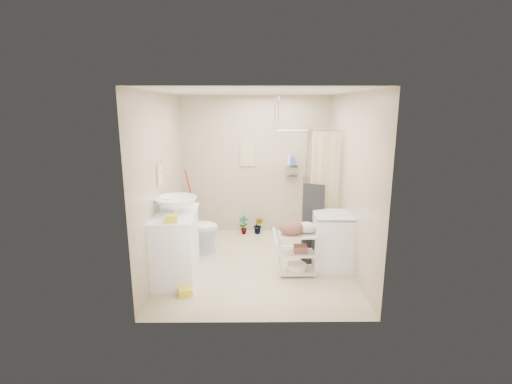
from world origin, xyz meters
TOP-DOWN VIEW (x-y plane):
  - floor at (0.00, 0.00)m, footprint 3.20×3.20m
  - ceiling at (0.00, 0.00)m, footprint 2.80×3.20m
  - wall_back at (0.00, 1.60)m, footprint 2.80×0.04m
  - wall_front at (0.00, -1.60)m, footprint 2.80×0.04m
  - wall_left at (-1.40, 0.00)m, footprint 0.04×3.20m
  - wall_right at (1.40, 0.00)m, footprint 0.04×3.20m
  - vanity at (-1.16, -0.42)m, footprint 0.66×1.11m
  - sink at (-1.14, -0.35)m, footprint 0.68×0.68m
  - counter_basket at (-1.11, -0.83)m, footprint 0.18×0.15m
  - floor_basket at (-0.94, -0.98)m, footprint 0.30×0.26m
  - toilet at (-1.04, 0.51)m, footprint 0.85×0.53m
  - mop at (-1.24, 1.45)m, footprint 0.13×0.13m
  - potted_plant_a at (-0.24, 1.38)m, footprint 0.20×0.15m
  - potted_plant_b at (0.05, 1.40)m, footprint 0.22×0.20m
  - hanging_towel at (-0.15, 1.58)m, footprint 0.28×0.03m
  - towel_ring at (-1.38, -0.20)m, footprint 0.04×0.22m
  - tp_holder at (-1.36, 0.05)m, footprint 0.08×0.12m
  - shower at (0.85, 1.05)m, footprint 1.10×1.10m
  - shampoo_bottle_a at (0.63, 1.54)m, footprint 0.11×0.11m
  - shampoo_bottle_b at (0.69, 1.53)m, footprint 0.10×0.10m
  - washing_machine at (1.14, -0.12)m, footprint 0.60×0.62m
  - laundry_rack at (0.58, -0.36)m, footprint 0.54×0.32m
  - ironing_board at (0.87, 0.04)m, footprint 0.38×0.20m

SIDE VIEW (x-z plane):
  - floor at x=0.00m, z-range 0.00..0.00m
  - floor_basket at x=-0.94m, z-range 0.00..0.14m
  - potted_plant_b at x=0.05m, z-range 0.00..0.33m
  - potted_plant_a at x=-0.24m, z-range 0.00..0.36m
  - laundry_rack at x=0.58m, z-range 0.00..0.75m
  - toilet at x=-1.04m, z-range 0.00..0.83m
  - washing_machine at x=1.14m, z-range 0.00..0.84m
  - vanity at x=-1.16m, z-range 0.00..0.96m
  - mop at x=-1.24m, z-range 0.00..1.26m
  - ironing_board at x=0.87m, z-range 0.00..1.28m
  - tp_holder at x=-1.36m, z-range 0.65..0.79m
  - counter_basket at x=-1.11m, z-range 0.96..1.04m
  - shower at x=0.85m, z-range 0.00..2.10m
  - sink at x=-1.14m, z-range 0.96..1.16m
  - wall_back at x=0.00m, z-range 0.00..2.60m
  - wall_front at x=0.00m, z-range 0.00..2.60m
  - wall_left at x=-1.40m, z-range 0.00..2.60m
  - wall_right at x=1.40m, z-range 0.00..2.60m
  - shampoo_bottle_b at x=0.69m, z-range 1.32..1.51m
  - shampoo_bottle_a at x=0.63m, z-range 1.32..1.55m
  - towel_ring at x=-1.38m, z-range 1.30..1.64m
  - hanging_towel at x=-0.15m, z-range 1.29..1.71m
  - ceiling at x=0.00m, z-range 2.58..2.62m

